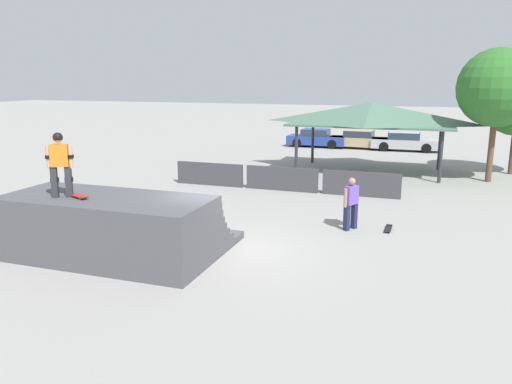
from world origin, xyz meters
TOP-DOWN VIEW (x-y plane):
  - ground_plane at (0.00, 0.00)m, footprint 160.00×160.00m
  - quarter_pipe_ramp at (-2.72, -1.30)m, footprint 5.73×4.14m
  - skater_on_deck at (-3.79, -1.97)m, footprint 0.73×0.48m
  - skateboard_on_deck at (-3.32, -1.93)m, footprint 0.78×0.47m
  - bystander_walking at (3.14, 3.30)m, footprint 0.46×0.65m
  - skateboard_on_ground at (4.34, 3.64)m, footprint 0.21×0.83m
  - barrier_fence at (-0.61, 8.16)m, footprint 10.18×0.12m
  - pavilion_shelter at (2.49, 14.10)m, footprint 8.24×4.50m
  - tree_beside_pavilion at (8.23, 13.26)m, footprint 3.64×3.64m
  - parked_car_blue at (-2.27, 22.92)m, footprint 4.17×1.80m
  - parked_car_tan at (0.81, 23.10)m, footprint 4.33×1.98m
  - parked_car_silver at (3.89, 22.89)m, footprint 4.53×1.79m

SIDE VIEW (x-z plane):
  - ground_plane at x=0.00m, z-range 0.00..0.00m
  - skateboard_on_ground at x=4.34m, z-range 0.01..0.10m
  - barrier_fence at x=-0.61m, z-range 0.00..1.05m
  - parked_car_blue at x=-2.27m, z-range -0.03..1.24m
  - parked_car_tan at x=0.81m, z-range -0.03..1.24m
  - parked_car_silver at x=3.89m, z-range -0.03..1.24m
  - quarter_pipe_ramp at x=-2.72m, z-range -0.08..1.66m
  - bystander_walking at x=3.14m, z-range 0.10..1.83m
  - skateboard_on_deck at x=-3.32m, z-range 1.76..1.84m
  - skater_on_deck at x=-3.79m, z-range 1.87..3.61m
  - pavilion_shelter at x=2.49m, z-range 1.22..4.86m
  - tree_beside_pavilion at x=8.23m, z-range 1.29..7.54m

